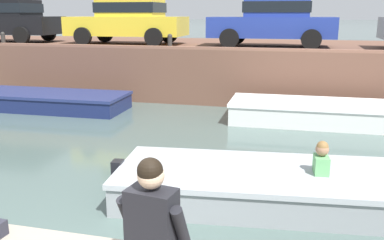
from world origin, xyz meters
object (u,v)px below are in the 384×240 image
at_px(boat_moored_west_navy, 44,101).
at_px(person_seated_right, 155,231).
at_px(car_leftmost_black, 4,19).
at_px(car_centre_blue, 274,20).
at_px(boat_moored_central_white, 336,114).
at_px(mooring_bollard_west, 3,38).
at_px(mooring_bollard_mid, 170,41).
at_px(motorboat_passing, 287,187).
at_px(car_left_inner_yellow, 129,19).

height_order(boat_moored_west_navy, person_seated_right, person_seated_right).
relative_size(car_leftmost_black, person_seated_right, 4.53).
xyz_separation_m(car_centre_blue, person_seated_right, (-0.06, -11.44, -1.38)).
distance_m(boat_moored_central_white, person_seated_right, 8.60).
xyz_separation_m(car_centre_blue, mooring_bollard_west, (-8.94, -1.48, -0.61)).
distance_m(car_leftmost_black, mooring_bollard_mid, 7.15).
bearing_deg(mooring_bollard_mid, boat_moored_central_white, -18.37).
distance_m(mooring_bollard_west, mooring_bollard_mid, 5.93).
relative_size(boat_moored_central_white, mooring_bollard_west, 13.00).
bearing_deg(car_centre_blue, mooring_bollard_west, -170.57).
xyz_separation_m(boat_moored_west_navy, boat_moored_central_white, (8.22, 0.20, 0.03)).
xyz_separation_m(boat_moored_central_white, mooring_bollard_west, (-10.80, 1.62, 1.65)).
bearing_deg(mooring_bollard_west, motorboat_passing, -34.28).
bearing_deg(car_left_inner_yellow, boat_moored_central_white, -24.45).
bearing_deg(boat_moored_west_navy, car_centre_blue, 27.47).
distance_m(car_centre_blue, mooring_bollard_west, 9.08).
bearing_deg(car_leftmost_black, mooring_bollard_mid, -12.04).
bearing_deg(mooring_bollard_west, person_seated_right, -48.26).
xyz_separation_m(motorboat_passing, mooring_bollard_west, (-9.78, 6.67, 1.68)).
distance_m(boat_moored_west_navy, car_centre_blue, 7.52).
relative_size(mooring_bollard_west, mooring_bollard_mid, 1.00).
bearing_deg(car_left_inner_yellow, mooring_bollard_west, -159.53).
bearing_deg(car_left_inner_yellow, mooring_bollard_mid, -37.27).
relative_size(boat_moored_central_white, mooring_bollard_mid, 13.00).
height_order(motorboat_passing, person_seated_right, person_seated_right).
bearing_deg(boat_moored_west_navy, person_seated_right, -52.24).
bearing_deg(boat_moored_central_white, car_left_inner_yellow, 155.55).
relative_size(motorboat_passing, mooring_bollard_mid, 12.68).
height_order(car_leftmost_black, car_left_inner_yellow, same).
bearing_deg(mooring_bollard_mid, car_centre_blue, 26.26).
height_order(boat_moored_west_navy, boat_moored_central_white, boat_moored_central_white).
height_order(mooring_bollard_mid, person_seated_right, mooring_bollard_mid).
xyz_separation_m(car_leftmost_black, car_centre_blue, (9.98, -0.00, -0.00)).
bearing_deg(person_seated_right, boat_moored_central_white, 77.01).
height_order(motorboat_passing, car_left_inner_yellow, car_left_inner_yellow).
distance_m(motorboat_passing, mooring_bollard_mid, 7.88).
distance_m(boat_moored_west_navy, mooring_bollard_mid, 4.17).
distance_m(mooring_bollard_mid, person_seated_right, 10.41).
relative_size(boat_moored_west_navy, person_seated_right, 5.59).
relative_size(motorboat_passing, car_left_inner_yellow, 1.38).
bearing_deg(motorboat_passing, car_centre_blue, 95.88).
bearing_deg(car_left_inner_yellow, car_leftmost_black, 180.00).
xyz_separation_m(car_left_inner_yellow, mooring_bollard_mid, (1.95, -1.49, -0.61)).
distance_m(motorboat_passing, mooring_bollard_west, 11.95).
bearing_deg(boat_moored_central_white, car_centre_blue, 120.99).
height_order(car_leftmost_black, car_centre_blue, same).
relative_size(car_left_inner_yellow, mooring_bollard_mid, 9.16).
relative_size(boat_moored_central_white, car_leftmost_black, 1.32).
bearing_deg(person_seated_right, car_left_inner_yellow, 113.20).
distance_m(motorboat_passing, car_centre_blue, 8.51).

